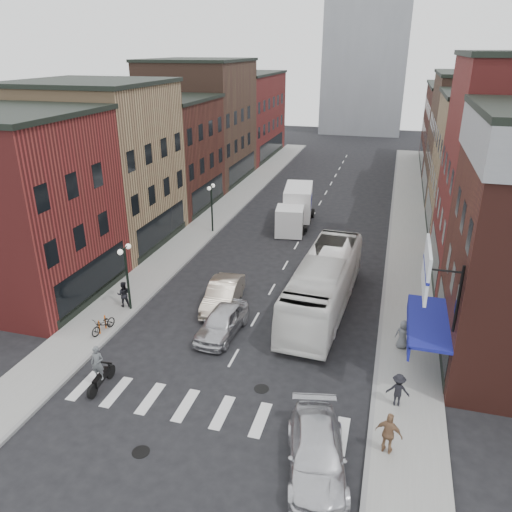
{
  "coord_description": "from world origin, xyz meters",
  "views": [
    {
      "loc": [
        6.82,
        -19.09,
        14.52
      ],
      "look_at": [
        -0.61,
        7.37,
        2.94
      ],
      "focal_mm": 35.0,
      "sensor_mm": 36.0,
      "label": 1
    }
  ],
  "objects": [
    {
      "name": "sedan_left_near",
      "position": [
        -1.29,
        3.0,
        0.77
      ],
      "size": [
        2.15,
        4.62,
        1.53
      ],
      "primitive_type": "imported",
      "rotation": [
        0.0,
        0.0,
        -0.08
      ],
      "color": "silver",
      "rests_on": "ground"
    },
    {
      "name": "curb_right",
      "position": [
        7.0,
        22.0,
        0.0
      ],
      "size": [
        0.2,
        74.0,
        0.16
      ],
      "primitive_type": "cube",
      "color": "gray",
      "rests_on": "ground"
    },
    {
      "name": "bldg_right_far_b",
      "position": [
        14.99,
        49.0,
        5.15
      ],
      "size": [
        10.3,
        16.2,
        10.3
      ],
      "color": "#471F19",
      "rests_on": "ground"
    },
    {
      "name": "crosswalk_stripes",
      "position": [
        0.0,
        -3.0,
        0.0
      ],
      "size": [
        12.0,
        2.2,
        0.01
      ],
      "primitive_type": "cube",
      "color": "silver",
      "rests_on": "ground"
    },
    {
      "name": "streetlamp_far",
      "position": [
        -7.4,
        18.0,
        2.91
      ],
      "size": [
        0.32,
        1.22,
        4.11
      ],
      "color": "black",
      "rests_on": "ground"
    },
    {
      "name": "bike_rack",
      "position": [
        -7.6,
        1.3,
        0.55
      ],
      "size": [
        0.08,
        0.68,
        0.8
      ],
      "color": "#D8590C",
      "rests_on": "sidewalk_left"
    },
    {
      "name": "bldg_right_far_a",
      "position": [
        14.99,
        35.0,
        6.15
      ],
      "size": [
        10.3,
        12.2,
        12.3
      ],
      "color": "#4D3226",
      "rests_on": "ground"
    },
    {
      "name": "ped_right_a",
      "position": [
        7.97,
        -0.62,
        0.91
      ],
      "size": [
        0.99,
        0.5,
        1.53
      ],
      "primitive_type": "imported",
      "rotation": [
        0.0,
        0.0,
        3.13
      ],
      "color": "black",
      "rests_on": "sidewalk_right"
    },
    {
      "name": "streetlamp_near",
      "position": [
        -7.4,
        4.0,
        2.91
      ],
      "size": [
        0.32,
        1.22,
        4.11
      ],
      "color": "black",
      "rests_on": "ground"
    },
    {
      "name": "sidewalk_right",
      "position": [
        8.5,
        22.0,
        0.07
      ],
      "size": [
        3.0,
        74.0,
        0.15
      ],
      "primitive_type": "cube",
      "color": "gray",
      "rests_on": "ground"
    },
    {
      "name": "bldg_left_near",
      "position": [
        -14.99,
        4.5,
        5.65
      ],
      "size": [
        10.3,
        9.2,
        11.3
      ],
      "color": "maroon",
      "rests_on": "ground"
    },
    {
      "name": "curb_car",
      "position": [
        5.17,
        -5.01,
        0.75
      ],
      "size": [
        3.14,
        5.51,
        1.51
      ],
      "primitive_type": "imported",
      "rotation": [
        0.0,
        0.0,
        0.21
      ],
      "color": "silver",
      "rests_on": "ground"
    },
    {
      "name": "transit_bus",
      "position": [
        3.52,
        7.34,
        1.64
      ],
      "size": [
        3.43,
        11.93,
        3.29
      ],
      "primitive_type": "imported",
      "rotation": [
        0.0,
        0.0,
        -0.06
      ],
      "color": "white",
      "rests_on": "ground"
    },
    {
      "name": "ped_right_b",
      "position": [
        7.67,
        -3.56,
        1.04
      ],
      "size": [
        1.14,
        0.78,
        1.78
      ],
      "primitive_type": "imported",
      "rotation": [
        0.0,
        0.0,
        2.87
      ],
      "color": "#8F6748",
      "rests_on": "sidewalk_right"
    },
    {
      "name": "ped_left_solo",
      "position": [
        -7.88,
        4.17,
        0.94
      ],
      "size": [
        0.88,
        0.71,
        1.59
      ],
      "primitive_type": "imported",
      "rotation": [
        0.0,
        0.0,
        3.54
      ],
      "color": "black",
      "rests_on": "sidewalk_left"
    },
    {
      "name": "curb_left",
      "position": [
        -7.0,
        22.0,
        0.0
      ],
      "size": [
        0.2,
        74.0,
        0.16
      ],
      "primitive_type": "cube",
      "color": "gray",
      "rests_on": "ground"
    },
    {
      "name": "billboard_sign",
      "position": [
        8.59,
        0.5,
        6.13
      ],
      "size": [
        1.52,
        3.0,
        3.7
      ],
      "color": "black",
      "rests_on": "ground"
    },
    {
      "name": "bldg_left_mid_a",
      "position": [
        -14.99,
        14.0,
        6.15
      ],
      "size": [
        10.3,
        10.2,
        12.3
      ],
      "color": "#9B7955",
      "rests_on": "ground"
    },
    {
      "name": "bldg_left_far_b",
      "position": [
        -14.99,
        49.0,
        5.65
      ],
      "size": [
        10.3,
        16.2,
        11.3
      ],
      "color": "maroon",
      "rests_on": "ground"
    },
    {
      "name": "ped_right_c",
      "position": [
        8.13,
        4.05,
        0.92
      ],
      "size": [
        0.78,
        0.53,
        1.55
      ],
      "primitive_type": "imported",
      "rotation": [
        0.0,
        0.0,
        3.19
      ],
      "color": "#5C5F64",
      "rests_on": "sidewalk_right"
    },
    {
      "name": "motorcycle_rider",
      "position": [
        -5.11,
        -2.93,
        1.04
      ],
      "size": [
        0.64,
        2.19,
        2.23
      ],
      "rotation": [
        0.0,
        0.0,
        0.09
      ],
      "color": "black",
      "rests_on": "ground"
    },
    {
      "name": "box_truck",
      "position": [
        -1.03,
        21.6,
        1.61
      ],
      "size": [
        2.92,
        7.74,
        3.26
      ],
      "rotation": [
        0.0,
        0.0,
        0.14
      ],
      "color": "silver",
      "rests_on": "ground"
    },
    {
      "name": "awning_blue",
      "position": [
        8.93,
        2.5,
        2.63
      ],
      "size": [
        1.8,
        5.0,
        0.78
      ],
      "color": "navy",
      "rests_on": "ground"
    },
    {
      "name": "bldg_right_mid_b",
      "position": [
        14.99,
        24.0,
        5.65
      ],
      "size": [
        10.3,
        10.2,
        11.3
      ],
      "color": "#9B7955",
      "rests_on": "ground"
    },
    {
      "name": "ground",
      "position": [
        0.0,
        0.0,
        0.0
      ],
      "size": [
        160.0,
        160.0,
        0.0
      ],
      "primitive_type": "plane",
      "color": "black",
      "rests_on": "ground"
    },
    {
      "name": "parked_bicycle",
      "position": [
        -7.5,
        1.25,
        0.6
      ],
      "size": [
        0.94,
        1.8,
        0.9
      ],
      "primitive_type": "imported",
      "rotation": [
        0.0,
        0.0,
        -0.21
      ],
      "color": "black",
      "rests_on": "sidewalk_left"
    },
    {
      "name": "bldg_left_far_a",
      "position": [
        -14.99,
        35.0,
        6.65
      ],
      "size": [
        10.3,
        12.2,
        13.3
      ],
      "color": "#4D3226",
      "rests_on": "ground"
    },
    {
      "name": "bldg_left_mid_b",
      "position": [
        -14.99,
        24.0,
        5.15
      ],
      "size": [
        10.3,
        10.2,
        10.3
      ],
      "color": "#471F19",
      "rests_on": "ground"
    },
    {
      "name": "sidewalk_left",
      "position": [
        -8.5,
        22.0,
        0.07
      ],
      "size": [
        3.0,
        74.0,
        0.15
      ],
      "primitive_type": "cube",
      "color": "gray",
      "rests_on": "ground"
    },
    {
      "name": "sedan_left_far",
      "position": [
        -2.28,
        6.0,
        0.79
      ],
      "size": [
        2.06,
        4.94,
        1.59
      ],
      "primitive_type": "imported",
      "rotation": [
        0.0,
        0.0,
        0.08
      ],
      "color": "beige",
      "rests_on": "ground"
    }
  ]
}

